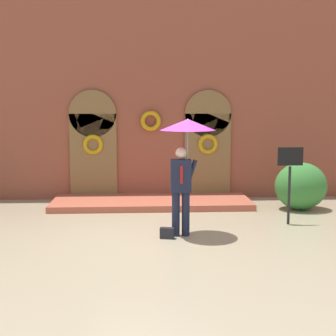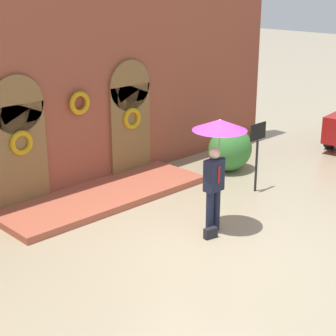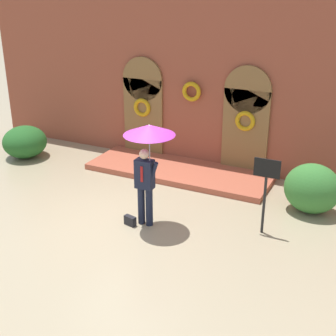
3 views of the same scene
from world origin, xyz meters
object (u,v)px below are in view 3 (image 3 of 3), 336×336
at_px(sign_post, 266,184).
at_px(shrub_left, 25,142).
at_px(person_with_umbrella, 148,145).
at_px(shrub_right, 312,189).
at_px(handbag, 130,221).

bearing_deg(sign_post, shrub_left, 170.41).
relative_size(person_with_umbrella, shrub_right, 1.81).
xyz_separation_m(handbag, shrub_left, (-5.08, 2.31, 0.38)).
bearing_deg(person_with_umbrella, shrub_right, 35.63).
distance_m(person_with_umbrella, handbag, 1.85).
bearing_deg(sign_post, handbag, -160.26).
bearing_deg(shrub_right, sign_post, -117.61).
bearing_deg(shrub_right, shrub_left, -179.12).
distance_m(shrub_left, shrub_right, 8.59).
bearing_deg(shrub_left, sign_post, -9.59).
relative_size(sign_post, shrub_right, 1.31).
height_order(person_with_umbrella, shrub_right, person_with_umbrella).
bearing_deg(person_with_umbrella, sign_post, 18.40).
xyz_separation_m(person_with_umbrella, handbag, (-0.39, -0.20, -1.80)).
height_order(handbag, shrub_left, shrub_left).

